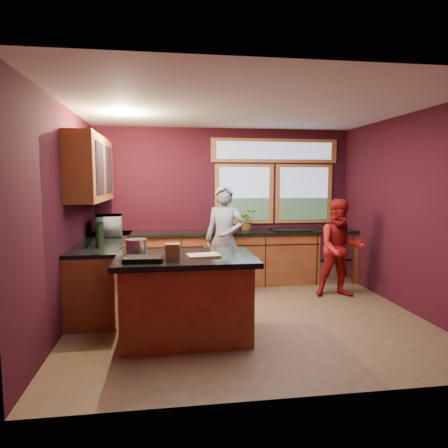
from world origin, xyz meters
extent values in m
plane|color=brown|center=(0.00, 0.00, 0.00)|extent=(4.50, 4.50, 0.00)
cube|color=black|center=(0.00, 2.00, 1.35)|extent=(4.50, 0.02, 2.70)
cube|color=black|center=(0.00, -2.00, 1.35)|extent=(4.50, 0.02, 2.70)
cube|color=black|center=(-2.25, 0.00, 1.35)|extent=(0.02, 4.00, 2.70)
cube|color=black|center=(2.25, 0.00, 1.35)|extent=(0.02, 4.00, 2.70)
cube|color=silver|center=(0.00, 0.00, 2.70)|extent=(4.50, 4.00, 0.02)
cube|color=#8798BB|center=(0.35, 1.99, 1.55)|extent=(1.06, 0.02, 1.06)
cube|color=#8798BB|center=(1.45, 1.99, 1.55)|extent=(1.06, 0.02, 1.06)
cube|color=#95592B|center=(0.90, 1.99, 2.32)|extent=(2.30, 0.02, 0.42)
cube|color=maroon|center=(-2.07, 0.85, 1.95)|extent=(0.36, 1.80, 0.90)
cube|color=maroon|center=(0.00, 1.70, 0.44)|extent=(4.50, 0.60, 0.88)
cube|color=black|center=(0.00, 1.69, 0.91)|extent=(4.50, 0.64, 0.05)
cube|color=#B7B7BC|center=(1.85, 1.68, 0.42)|extent=(0.60, 0.58, 0.85)
cube|color=black|center=(1.10, 1.66, 0.91)|extent=(0.66, 0.46, 0.05)
cube|color=maroon|center=(-1.95, 0.85, 0.44)|extent=(0.60, 2.30, 0.88)
cube|color=black|center=(-1.94, 0.85, 0.91)|extent=(0.64, 2.30, 0.05)
cube|color=maroon|center=(-0.83, -0.57, 0.44)|extent=(1.40, 0.90, 0.88)
cube|color=black|center=(-0.83, -0.57, 0.92)|extent=(1.55, 1.05, 0.06)
imported|color=slate|center=(-0.13, 1.15, 0.86)|extent=(0.74, 0.63, 1.72)
imported|color=maroon|center=(1.61, 0.72, 0.76)|extent=(0.80, 0.66, 1.51)
imported|color=#999999|center=(-1.92, 1.39, 1.09)|extent=(0.46, 0.62, 0.32)
imported|color=#999999|center=(0.36, 1.75, 1.11)|extent=(0.32, 0.28, 0.36)
cylinder|color=silver|center=(0.03, 1.70, 1.07)|extent=(0.12, 0.12, 0.28)
cube|color=tan|center=(-0.63, -0.62, 0.95)|extent=(0.38, 0.29, 0.02)
cylinder|color=#B2B2B7|center=(-1.38, -0.42, 1.03)|extent=(0.24, 0.24, 0.18)
cube|color=brown|center=(-0.98, -0.82, 1.03)|extent=(0.15, 0.12, 0.18)
cube|color=black|center=(-1.28, -0.82, 0.97)|extent=(0.42, 0.31, 0.05)
camera|label=1|loc=(-1.03, -5.01, 1.78)|focal=32.00mm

